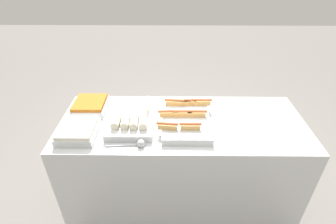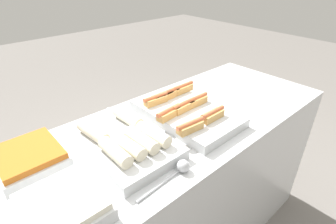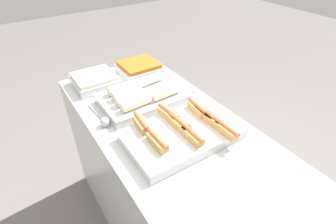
% 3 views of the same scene
% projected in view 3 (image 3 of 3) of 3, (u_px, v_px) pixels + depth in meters
% --- Properties ---
extents(counter, '(1.74, 0.70, 0.94)m').
position_uv_depth(counter, '(178.00, 196.00, 1.54)').
color(counter, silver).
rests_on(counter, ground_plane).
extents(tray_hotdogs, '(0.40, 0.54, 0.10)m').
position_uv_depth(tray_hotdogs, '(183.00, 132.00, 1.24)').
color(tray_hotdogs, silver).
rests_on(tray_hotdogs, counter).
extents(tray_wraps, '(0.31, 0.48, 0.10)m').
position_uv_depth(tray_wraps, '(142.00, 96.00, 1.48)').
color(tray_wraps, silver).
rests_on(tray_wraps, counter).
extents(tray_side_front, '(0.24, 0.26, 0.07)m').
position_uv_depth(tray_side_front, '(95.00, 80.00, 1.64)').
color(tray_side_front, silver).
rests_on(tray_side_front, counter).
extents(tray_side_back, '(0.24, 0.26, 0.07)m').
position_uv_depth(tray_side_back, '(139.00, 68.00, 1.78)').
color(tray_side_back, silver).
rests_on(tray_side_back, counter).
extents(serving_spoon_near, '(0.25, 0.05, 0.05)m').
position_uv_depth(serving_spoon_near, '(104.00, 121.00, 1.33)').
color(serving_spoon_near, '#B2B5BA').
rests_on(serving_spoon_near, counter).
extents(serving_spoon_far, '(0.26, 0.05, 0.05)m').
position_uv_depth(serving_spoon_far, '(189.00, 91.00, 1.57)').
color(serving_spoon_far, '#B2B5BA').
rests_on(serving_spoon_far, counter).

